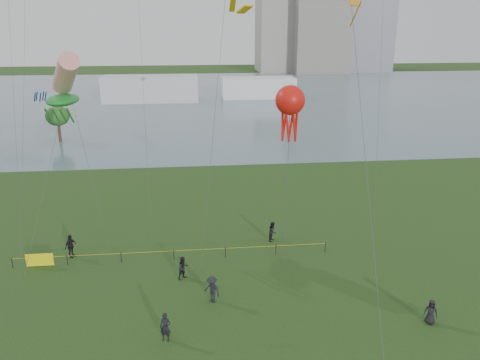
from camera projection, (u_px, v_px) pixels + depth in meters
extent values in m
cube|color=slate|center=(202.00, 97.00, 116.93)|extent=(400.00, 120.00, 0.08)
cube|color=slate|center=(319.00, 20.00, 174.10)|extent=(20.00, 20.00, 38.00)
cube|color=gray|center=(279.00, 34.00, 179.92)|extent=(16.00, 18.00, 28.00)
cube|color=silver|center=(151.00, 89.00, 110.05)|extent=(22.00, 8.00, 6.00)
cube|color=white|center=(258.00, 88.00, 115.68)|extent=(18.00, 7.00, 5.00)
cylinder|color=#382719|center=(60.00, 134.00, 72.29)|extent=(0.44, 0.44, 2.50)
ellipsoid|color=#315E25|center=(57.00, 116.00, 71.41)|extent=(3.56, 3.56, 3.00)
cylinder|color=black|center=(12.00, 263.00, 34.91)|extent=(0.07, 0.07, 0.85)
cylinder|color=black|center=(67.00, 260.00, 35.32)|extent=(0.07, 0.07, 0.85)
cylinder|color=black|center=(121.00, 257.00, 35.72)|extent=(0.07, 0.07, 0.85)
cylinder|color=black|center=(174.00, 255.00, 36.13)|extent=(0.07, 0.07, 0.85)
cylinder|color=black|center=(225.00, 252.00, 36.54)|extent=(0.07, 0.07, 0.85)
cylinder|color=black|center=(276.00, 250.00, 36.94)|extent=(0.07, 0.07, 0.85)
cylinder|color=black|center=(325.00, 247.00, 37.35)|extent=(0.07, 0.07, 0.85)
cylinder|color=gold|center=(174.00, 251.00, 36.03)|extent=(24.00, 0.03, 0.03)
cube|color=#FFED0D|center=(40.00, 260.00, 35.07)|extent=(2.00, 0.04, 1.00)
imported|color=black|center=(183.00, 268.00, 33.30)|extent=(1.05, 1.00, 1.70)
imported|color=black|center=(212.00, 289.00, 30.45)|extent=(1.35, 1.31, 1.85)
imported|color=black|center=(70.00, 246.00, 36.39)|extent=(0.97, 1.17, 1.87)
imported|color=black|center=(431.00, 312.00, 28.29)|extent=(0.93, 0.83, 1.60)
imported|color=black|center=(165.00, 327.00, 26.72)|extent=(0.73, 0.57, 1.77)
imported|color=black|center=(273.00, 231.00, 39.22)|extent=(0.94, 1.02, 1.68)
cylinder|color=#3F3F42|center=(214.00, 116.00, 32.58)|extent=(2.61, 2.44, 22.57)
cube|color=#F6B30C|center=(244.00, 9.00, 24.16)|extent=(0.95, 0.95, 0.42)
cylinder|color=#3F3F42|center=(88.00, 163.00, 37.39)|extent=(2.89, 3.98, 13.65)
cylinder|color=red|center=(65.00, 74.00, 36.95)|extent=(3.42, 4.92, 3.62)
cylinder|color=#1A3FBC|center=(45.00, 96.00, 36.18)|extent=(0.60, 1.13, 0.88)
cylinder|color=#1A3FBC|center=(43.00, 96.00, 36.52)|extent=(0.60, 1.13, 0.88)
cylinder|color=#1A3FBC|center=(37.00, 96.00, 36.33)|extent=(0.60, 1.13, 0.88)
cylinder|color=#1A3FBC|center=(35.00, 97.00, 35.89)|extent=(0.60, 1.13, 0.88)
cylinder|color=#1A3FBC|center=(40.00, 97.00, 35.80)|extent=(0.60, 1.13, 0.88)
cylinder|color=#3F3F42|center=(45.00, 182.00, 36.17)|extent=(2.10, 8.13, 11.48)
ellipsoid|color=#188727|center=(63.00, 100.00, 38.29)|extent=(2.50, 4.49, 0.87)
cylinder|color=#188727|center=(49.00, 116.00, 37.01)|extent=(0.16, 1.79, 1.54)
cylinder|color=#188727|center=(56.00, 116.00, 37.07)|extent=(0.16, 1.79, 1.54)
cylinder|color=#188727|center=(63.00, 115.00, 37.13)|extent=(0.16, 1.79, 1.54)
cylinder|color=#188727|center=(70.00, 115.00, 37.18)|extent=(0.16, 1.79, 1.54)
cylinder|color=#3F3F42|center=(287.00, 186.00, 34.02)|extent=(0.34, 1.36, 12.30)
sphere|color=red|center=(290.00, 100.00, 32.72)|extent=(2.10, 2.10, 2.10)
cylinder|color=red|center=(296.00, 123.00, 33.28)|extent=(0.18, 0.54, 2.60)
cylinder|color=red|center=(292.00, 121.00, 33.66)|extent=(0.49, 0.36, 2.61)
cylinder|color=red|center=(285.00, 122.00, 33.61)|extent=(0.49, 0.36, 2.61)
cylinder|color=red|center=(282.00, 123.00, 33.18)|extent=(0.18, 0.54, 2.60)
cylinder|color=red|center=(287.00, 124.00, 32.80)|extent=(0.49, 0.36, 2.61)
cylinder|color=red|center=(294.00, 124.00, 32.85)|extent=(0.49, 0.36, 2.61)
cylinder|color=#3F3F42|center=(369.00, 197.00, 22.52)|extent=(1.65, 14.28, 18.89)
cylinder|color=orange|center=(356.00, 14.00, 25.81)|extent=(0.08, 1.58, 1.35)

